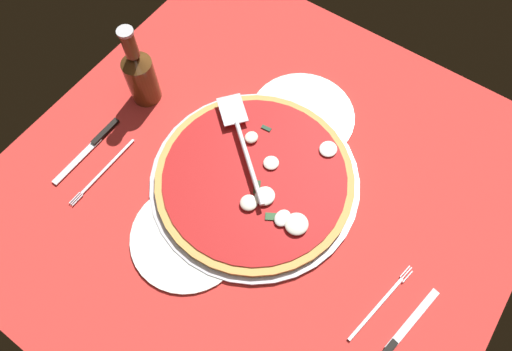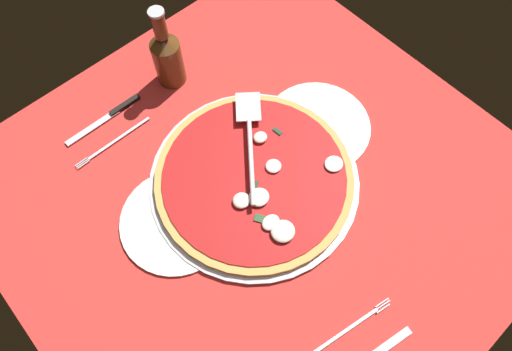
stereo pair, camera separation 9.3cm
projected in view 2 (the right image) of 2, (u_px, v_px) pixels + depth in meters
ground_plane at (260, 189)px, 95.18cm from camera, size 101.04×101.04×0.80cm
checker_pattern at (260, 188)px, 94.78cm from camera, size 101.04×101.04×0.10cm
pizza_pan at (256, 179)px, 94.95cm from camera, size 43.47×43.47×1.23cm
dinner_plate_left at (177, 221)px, 90.94cm from camera, size 22.74×22.74×1.00cm
dinner_plate_right at (317, 126)px, 100.89cm from camera, size 23.38×23.38×1.00cm
pizza at (257, 177)px, 93.56cm from camera, size 40.96×40.96×2.95cm
pizza_server at (250, 140)px, 94.64cm from camera, size 19.56×22.92×1.00cm
place_setting_near at (352, 349)px, 80.31cm from camera, size 22.16×15.93×1.40cm
place_setting_far at (112, 129)px, 100.75cm from camera, size 20.50×14.15×1.40cm
beer_bottle at (167, 56)px, 100.22cm from camera, size 6.59×6.59×20.81cm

